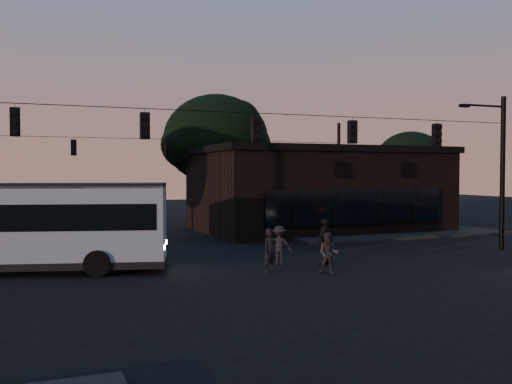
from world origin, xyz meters
name	(u,v)px	position (x,y,z in m)	size (l,w,h in m)	color
ground	(299,283)	(0.00, 0.00, 0.00)	(120.00, 120.00, 0.00)	black
sidewalk_far_right	(371,230)	(12.00, 14.00, 0.07)	(14.00, 10.00, 0.15)	black
building	(316,189)	(9.00, 15.97, 2.71)	(15.40, 10.41, 5.40)	black
tree_behind	(216,139)	(4.00, 22.00, 6.19)	(7.60, 7.60, 9.43)	black
tree_right	(410,161)	(18.00, 18.00, 4.63)	(5.20, 5.20, 6.86)	black
signal_rig_near	(256,156)	(0.00, 4.00, 4.45)	(26.24, 0.30, 7.50)	black
signal_rig_far	(168,166)	(0.00, 20.00, 4.20)	(26.24, 0.30, 7.50)	black
bus	(6,223)	(-9.41, 5.97, 1.90)	(12.30, 5.79, 3.38)	#8B9EB1
pedestrian_a	(270,250)	(-0.07, 2.36, 0.83)	(0.60, 0.40, 1.66)	black
pedestrian_b	(329,253)	(1.79, 1.15, 0.78)	(0.76, 0.59, 1.56)	#2D2A29
pedestrian_c	(325,242)	(2.65, 3.01, 0.95)	(1.11, 0.46, 1.90)	black
pedestrian_d	(279,245)	(0.95, 3.81, 0.80)	(1.03, 0.59, 1.60)	black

